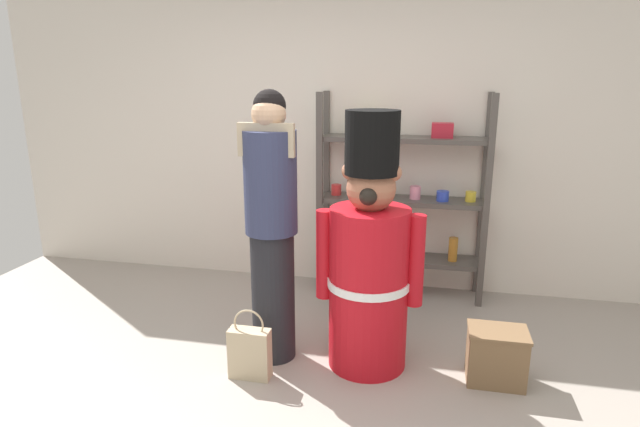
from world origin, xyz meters
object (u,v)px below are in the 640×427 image
object	(u,v)px
teddy_bear_guard	(369,264)
person_shopper	(271,225)
display_crate	(496,356)
merchandise_shelf	(401,196)
shopping_bag	(250,352)

from	to	relation	value
teddy_bear_guard	person_shopper	world-z (taller)	person_shopper
teddy_bear_guard	display_crate	size ratio (longest dim) A/B	4.62
merchandise_shelf	shopping_bag	bearing A→B (deg)	-117.81
merchandise_shelf	teddy_bear_guard	world-z (taller)	merchandise_shelf
person_shopper	shopping_bag	bearing A→B (deg)	-103.84
teddy_bear_guard	display_crate	distance (m)	0.95
display_crate	shopping_bag	bearing A→B (deg)	-169.70
merchandise_shelf	shopping_bag	distance (m)	1.86
teddy_bear_guard	person_shopper	distance (m)	0.66
person_shopper	shopping_bag	xyz separation A→B (m)	(-0.07, -0.29, -0.74)
teddy_bear_guard	display_crate	bearing A→B (deg)	-3.27
shopping_bag	teddy_bear_guard	bearing A→B (deg)	24.58
teddy_bear_guard	shopping_bag	bearing A→B (deg)	-155.42
merchandise_shelf	person_shopper	distance (m)	1.45
shopping_bag	display_crate	bearing A→B (deg)	10.30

